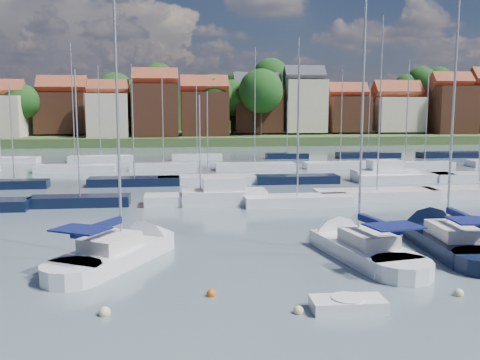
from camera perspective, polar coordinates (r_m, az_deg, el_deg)
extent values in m
plane|color=#4C5C67|center=(65.00, 1.37, 0.72)|extent=(260.00, 260.00, 0.00)
cube|color=white|center=(29.13, -13.04, -8.04)|extent=(6.02, 7.53, 1.20)
cone|color=white|center=(32.64, -8.50, -6.19)|extent=(4.23, 4.41, 2.92)
cylinder|color=white|center=(26.51, -17.55, -9.82)|extent=(3.99, 3.99, 1.20)
cube|color=silver|center=(28.51, -13.68, -6.44)|extent=(3.23, 3.55, 0.70)
cylinder|color=#B2B2B7|center=(28.44, -12.91, 6.07)|extent=(0.14, 0.14, 12.98)
cylinder|color=#B2B2B7|center=(27.56, -14.95, -5.16)|extent=(2.02, 3.43, 0.10)
cube|color=#0E1447|center=(27.53, -14.96, -4.86)|extent=(2.10, 3.36, 0.35)
cube|color=#0E1447|center=(26.54, -16.65, -5.07)|extent=(3.02, 2.75, 0.08)
cube|color=white|center=(29.94, 12.95, -7.61)|extent=(4.28, 7.58, 1.20)
cone|color=white|center=(33.72, 9.07, -5.74)|extent=(3.58, 3.98, 2.98)
cylinder|color=white|center=(27.07, 16.86, -9.43)|extent=(3.49, 3.49, 1.20)
cube|color=silver|center=(29.29, 13.51, -6.05)|extent=(2.61, 3.32, 0.70)
cylinder|color=#B2B2B7|center=(29.31, 12.90, 6.37)|extent=(0.14, 0.14, 13.23)
cylinder|color=#B2B2B7|center=(28.28, 14.61, -4.82)|extent=(0.85, 3.92, 0.10)
cube|color=#0E1447|center=(28.25, 14.62, -4.52)|extent=(1.01, 3.76, 0.35)
cube|color=#0E1447|center=(27.16, 16.09, -4.75)|extent=(2.82, 2.23, 0.08)
cube|color=black|center=(33.11, 21.50, -6.46)|extent=(3.80, 8.11, 1.20)
cone|color=black|center=(37.53, 18.37, -4.65)|extent=(3.54, 4.05, 3.30)
cube|color=silver|center=(32.41, 21.99, -5.07)|extent=(2.52, 3.44, 0.70)
cylinder|color=#B2B2B7|center=(32.64, 21.83, 7.69)|extent=(0.14, 0.14, 14.99)
cylinder|color=#B2B2B7|center=(31.27, 22.92, -3.98)|extent=(0.38, 4.39, 0.10)
cube|color=#0E1447|center=(31.24, 22.94, -3.71)|extent=(0.57, 4.19, 0.35)
cube|color=#0E1447|center=(29.96, 24.15, -3.97)|extent=(2.93, 2.16, 0.08)
cube|color=white|center=(22.47, 11.43, -12.97)|extent=(3.00, 1.46, 0.58)
cylinder|color=white|center=(22.41, 11.44, -12.58)|extent=(1.38, 1.38, 0.37)
sphere|color=beige|center=(22.31, -14.24, -13.79)|extent=(0.49, 0.49, 0.49)
sphere|color=#D85914|center=(23.68, -3.07, -12.25)|extent=(0.42, 0.42, 0.42)
sphere|color=beige|center=(25.52, 22.29, -11.34)|extent=(0.42, 0.42, 0.42)
sphere|color=#D85914|center=(34.95, 17.81, -5.97)|extent=(0.53, 0.53, 0.53)
sphere|color=beige|center=(21.96, 6.24, -13.95)|extent=(0.41, 0.41, 0.41)
cube|color=black|center=(45.74, -16.68, -2.24)|extent=(8.01, 2.24, 1.00)
cylinder|color=#B2B2B7|center=(45.12, -16.96, 4.75)|extent=(0.12, 0.12, 10.16)
cube|color=white|center=(44.76, -4.24, -2.14)|extent=(9.22, 2.58, 1.00)
cylinder|color=#B2B2B7|center=(44.19, -4.30, 3.73)|extent=(0.12, 0.12, 8.18)
cube|color=white|center=(44.26, 6.13, -2.28)|extent=(8.78, 2.46, 1.00)
cylinder|color=#B2B2B7|center=(43.60, 6.25, 5.54)|extent=(0.12, 0.12, 11.06)
cube|color=white|center=(48.43, 14.38, -1.60)|extent=(10.79, 3.02, 1.00)
cylinder|color=#B2B2B7|center=(47.79, 14.71, 7.82)|extent=(0.12, 0.12, 14.87)
cube|color=white|center=(53.03, 24.12, -1.24)|extent=(10.13, 2.84, 1.00)
cube|color=white|center=(44.67, -1.72, -1.95)|extent=(7.00, 2.60, 1.40)
cube|color=white|center=(44.49, -1.73, -0.56)|extent=(3.50, 2.20, 1.30)
cube|color=black|center=(57.65, -22.91, -0.49)|extent=(6.54, 1.83, 1.00)
cylinder|color=#B2B2B7|center=(57.18, -23.19, 4.66)|extent=(0.12, 0.12, 9.37)
cube|color=black|center=(56.18, -11.19, -0.21)|extent=(9.30, 2.60, 1.00)
cylinder|color=#B2B2B7|center=(55.66, -11.37, 6.16)|extent=(0.12, 0.12, 11.48)
cube|color=white|center=(56.48, -3.45, -0.03)|extent=(10.40, 2.91, 1.00)
cylinder|color=#B2B2B7|center=(56.01, -3.49, 4.92)|extent=(0.12, 0.12, 8.77)
cube|color=black|center=(57.09, 6.08, 0.02)|extent=(8.80, 2.46, 1.00)
cylinder|color=#B2B2B7|center=(56.55, 6.19, 7.74)|extent=(0.12, 0.12, 14.33)
cube|color=white|center=(60.75, 17.13, 0.19)|extent=(10.73, 3.00, 1.00)
cylinder|color=#B2B2B7|center=(60.26, 17.39, 6.39)|extent=(0.12, 0.12, 12.14)
cube|color=white|center=(64.46, 24.06, 0.28)|extent=(10.48, 2.93, 1.00)
cube|color=white|center=(60.74, 15.15, 0.41)|extent=(7.00, 2.60, 1.40)
cube|color=white|center=(60.61, 15.18, 1.44)|extent=(3.50, 2.20, 1.30)
cube|color=white|center=(69.62, -17.13, 1.14)|extent=(9.71, 2.72, 1.00)
cylinder|color=#B2B2B7|center=(69.18, -17.40, 7.68)|extent=(0.12, 0.12, 14.88)
cube|color=white|center=(68.80, -8.14, 1.33)|extent=(8.49, 2.38, 1.00)
cylinder|color=#B2B2B7|center=(68.38, -8.24, 6.46)|extent=(0.12, 0.12, 11.31)
cube|color=white|center=(68.79, 1.58, 1.41)|extent=(10.16, 2.85, 1.00)
cylinder|color=#B2B2B7|center=(68.34, 1.60, 7.92)|extent=(0.12, 0.12, 14.59)
cube|color=white|center=(71.45, 10.63, 1.52)|extent=(9.53, 2.67, 1.00)
cylinder|color=#B2B2B7|center=(71.03, 10.76, 6.70)|extent=(0.12, 0.12, 11.91)
cube|color=white|center=(74.22, 19.08, 1.45)|extent=(7.62, 2.13, 1.00)
cylinder|color=#B2B2B7|center=(73.82, 19.31, 6.52)|extent=(0.12, 0.12, 12.13)
cube|color=white|center=(83.69, -24.13, 1.88)|extent=(10.37, 2.90, 1.00)
cube|color=white|center=(81.52, -14.60, 2.18)|extent=(9.24, 2.59, 1.00)
cylinder|color=#B2B2B7|center=(81.15, -14.77, 7.16)|extent=(0.12, 0.12, 13.17)
cube|color=white|center=(81.57, -4.60, 2.41)|extent=(7.57, 2.12, 1.00)
cylinder|color=#B2B2B7|center=(81.22, -4.65, 6.36)|extent=(0.12, 0.12, 10.24)
cube|color=black|center=(83.44, 5.03, 2.53)|extent=(6.58, 1.84, 1.00)
cylinder|color=#B2B2B7|center=(83.14, 5.07, 5.62)|extent=(0.12, 0.12, 8.01)
cube|color=black|center=(87.00, 13.49, 2.56)|extent=(9.92, 2.78, 1.00)
cylinder|color=#B2B2B7|center=(86.67, 13.62, 6.49)|extent=(0.12, 0.12, 10.92)
cube|color=black|center=(91.56, 21.58, 2.48)|extent=(10.55, 2.95, 1.00)
cylinder|color=#B2B2B7|center=(91.24, 21.78, 6.40)|extent=(0.12, 0.12, 11.51)
cube|color=#41562B|center=(141.35, -3.09, 4.74)|extent=(200.00, 70.00, 3.00)
cube|color=#41562B|center=(166.11, -3.67, 6.83)|extent=(200.00, 60.00, 14.00)
cube|color=beige|center=(121.38, -24.04, 6.18)|extent=(9.35, 10.04, 8.56)
cube|color=brown|center=(121.40, -24.19, 8.73)|extent=(9.54, 4.63, 4.63)
cube|color=brown|center=(124.06, -18.32, 6.80)|extent=(10.37, 9.97, 8.73)
cube|color=brown|center=(124.11, -18.44, 9.40)|extent=(10.57, 5.13, 5.13)
cube|color=beige|center=(113.66, -13.76, 6.66)|extent=(8.09, 8.80, 8.96)
cube|color=brown|center=(113.69, -13.85, 9.42)|extent=(8.25, 4.00, 4.00)
cube|color=brown|center=(113.85, -8.98, 7.30)|extent=(9.36, 10.17, 10.97)
cube|color=brown|center=(113.98, -9.06, 10.63)|extent=(9.54, 4.63, 4.63)
cube|color=brown|center=(115.66, -3.80, 7.00)|extent=(9.90, 8.56, 9.42)
cube|color=brown|center=(115.71, -3.83, 9.93)|extent=(10.10, 4.90, 4.90)
cube|color=brown|center=(121.86, 1.83, 7.36)|extent=(10.59, 8.93, 9.49)
cube|color=#383A42|center=(121.95, 1.84, 10.20)|extent=(10.80, 5.24, 5.24)
cube|color=beige|center=(123.07, 6.83, 7.82)|extent=(9.01, 8.61, 11.65)
cube|color=#383A42|center=(123.26, 6.88, 11.04)|extent=(9.19, 4.46, 4.46)
cube|color=brown|center=(127.10, 11.31, 6.90)|extent=(9.10, 9.34, 8.00)
cube|color=brown|center=(127.12, 11.37, 9.20)|extent=(9.28, 4.50, 4.50)
cube|color=beige|center=(130.85, 16.30, 6.73)|extent=(10.86, 9.59, 7.88)
cube|color=brown|center=(130.88, 16.40, 9.04)|extent=(11.07, 5.37, 5.37)
cube|color=brown|center=(133.53, 21.47, 6.93)|extent=(9.18, 9.96, 10.97)
cube|color=brown|center=(133.64, 21.62, 9.76)|extent=(9.36, 4.54, 4.54)
cylinder|color=#382619|center=(154.17, 18.68, 7.65)|extent=(0.50, 0.50, 4.47)
sphere|color=#204A17|center=(154.30, 18.79, 9.90)|extent=(8.18, 8.18, 8.18)
cylinder|color=#382619|center=(120.50, -0.79, 5.87)|extent=(0.50, 0.50, 4.46)
sphere|color=#204A17|center=(120.44, -0.80, 8.75)|extent=(8.15, 8.15, 8.15)
cylinder|color=#382619|center=(139.66, 3.28, 8.09)|extent=(0.50, 0.50, 5.15)
sphere|color=#204A17|center=(139.85, 3.30, 10.96)|extent=(9.41, 9.41, 9.41)
cylinder|color=#382619|center=(140.21, -8.69, 8.06)|extent=(0.50, 0.50, 4.56)
sphere|color=#204A17|center=(140.37, -8.74, 10.58)|extent=(8.34, 8.34, 8.34)
cylinder|color=#382619|center=(129.90, -13.10, 5.97)|extent=(0.50, 0.50, 5.15)
sphere|color=#204A17|center=(129.87, -13.19, 9.06)|extent=(9.42, 9.42, 9.42)
cylinder|color=#382619|center=(134.43, -19.64, 6.88)|extent=(0.50, 0.50, 3.42)
sphere|color=#204A17|center=(134.46, -19.73, 8.86)|extent=(6.26, 6.26, 6.26)
cylinder|color=#382619|center=(130.65, 3.32, 5.87)|extent=(0.50, 0.50, 3.77)
sphere|color=#204A17|center=(130.57, 3.34, 8.11)|extent=(6.89, 6.89, 6.89)
cylinder|color=#382619|center=(116.28, 2.22, 5.98)|extent=(0.50, 0.50, 5.21)
sphere|color=#204A17|center=(116.25, 2.24, 9.47)|extent=(9.53, 9.53, 9.53)
cylinder|color=#382619|center=(144.31, 22.82, 5.30)|extent=(0.50, 0.50, 2.97)
sphere|color=#204A17|center=(144.22, 22.90, 6.90)|extent=(5.44, 5.44, 5.44)
cylinder|color=#382619|center=(117.93, -2.92, 5.91)|extent=(0.50, 0.50, 4.84)
sphere|color=#204A17|center=(117.88, -2.94, 9.11)|extent=(8.85, 8.85, 8.85)
cylinder|color=#382619|center=(152.65, 17.25, 7.58)|extent=(0.50, 0.50, 3.72)
sphere|color=#204A17|center=(152.74, 17.32, 9.48)|extent=(6.80, 6.80, 6.80)
cylinder|color=#382619|center=(133.92, 21.47, 5.45)|extent=(0.50, 0.50, 4.05)
sphere|color=#204A17|center=(133.85, 21.59, 7.79)|extent=(7.40, 7.40, 7.40)
cylinder|color=#382619|center=(120.95, -22.14, 5.19)|extent=(0.50, 0.50, 4.00)
sphere|color=#204A17|center=(120.87, -22.27, 7.76)|extent=(7.32, 7.32, 7.32)
cylinder|color=#382619|center=(138.06, -0.16, 7.83)|extent=(0.50, 0.50, 3.93)
sphere|color=#204A17|center=(138.15, -0.16, 10.04)|extent=(7.19, 7.19, 7.19)
cylinder|color=#382619|center=(130.33, 11.04, 5.74)|extent=(0.50, 0.50, 3.82)
sphere|color=#204A17|center=(130.25, 11.10, 8.03)|extent=(6.99, 6.99, 6.99)
cylinder|color=#382619|center=(117.34, -10.90, 5.44)|extent=(0.50, 0.50, 3.48)
sphere|color=#204A17|center=(117.24, -10.96, 7.75)|extent=(6.37, 6.37, 6.37)
cylinder|color=#382619|center=(143.23, 21.04, 5.38)|extent=(0.50, 0.50, 2.99)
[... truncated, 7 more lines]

